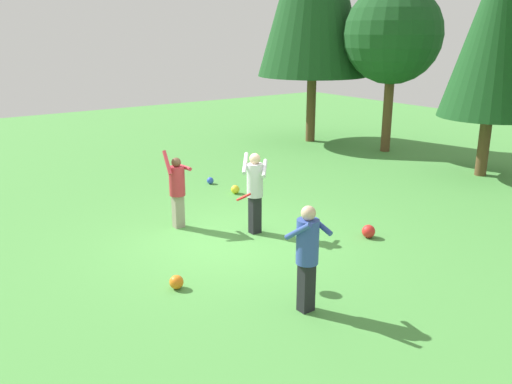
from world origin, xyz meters
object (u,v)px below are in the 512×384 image
person_catcher (307,250)px  tree_center (499,26)px  ball_orange (176,282)px  tree_left (393,35)px  person_thrower (177,186)px  ball_yellow (235,189)px  person_bystander (255,186)px  ball_blue (210,181)px  frisbee (244,197)px  ball_red (368,231)px

person_catcher → tree_center: tree_center is taller
person_catcher → tree_center: size_ratio=0.25×
ball_orange → tree_left: size_ratio=0.04×
person_thrower → ball_yellow: (-1.37, 2.40, -0.81)m
person_thrower → tree_left: bearing=109.9°
person_bystander → ball_orange: (1.34, -2.57, -0.91)m
person_catcher → ball_blue: bearing=-23.4°
person_catcher → tree_center: (-3.09, 9.52, 3.24)m
person_bystander → frisbee: size_ratio=4.79×
person_thrower → ball_blue: bearing=142.3°
person_catcher → ball_blue: 7.45m
person_bystander → tree_left: (-3.86, 8.49, 2.95)m
person_catcher → person_thrower: bearing=-5.6°
tree_left → tree_center: size_ratio=0.83×
tree_center → person_thrower: bearing=-98.0°
person_bystander → tree_left: 9.78m
frisbee → tree_center: bearing=99.2°
frisbee → tree_left: bearing=119.0°
person_thrower → tree_center: tree_center is taller
frisbee → ball_red: (-0.01, 3.15, -1.32)m
ball_red → tree_left: size_ratio=0.05×
person_thrower → ball_blue: person_thrower is taller
tree_left → ball_blue: bearing=-89.7°
person_catcher → ball_red: bearing=-66.9°
frisbee → ball_yellow: frisbee is taller
person_thrower → ball_yellow: size_ratio=7.50×
tree_center → ball_red: bearing=-76.6°
person_thrower → frisbee: person_thrower is taller
person_catcher → ball_red: (-1.54, 3.05, -0.87)m
frisbee → ball_orange: 1.81m
ball_yellow → tree_left: 8.31m
person_thrower → ball_blue: size_ratio=9.00×
ball_blue → ball_red: size_ratio=0.69×
person_catcher → person_bystander: size_ratio=0.98×
person_bystander → ball_orange: bearing=-21.8°
ball_red → ball_orange: size_ratio=1.16×
ball_yellow → tree_center: tree_center is taller
person_thrower → ball_red: (2.87, 2.90, -0.79)m
frisbee → ball_red: size_ratio=1.31×
person_bystander → ball_orange: size_ratio=7.28×
person_catcher → ball_red: person_catcher is taller
person_thrower → person_bystander: (1.26, 1.15, 0.11)m
ball_orange → tree_center: (-1.28, 10.80, 4.13)m
frisbee → tree_center: tree_center is taller
person_catcher → person_bystander: (-3.15, 1.30, 0.03)m
person_thrower → ball_yellow: bearing=124.6°
tree_left → ball_yellow: bearing=-80.3°
person_catcher → ball_orange: (-1.81, -1.27, -0.89)m
ball_red → tree_center: size_ratio=0.04×
ball_blue → ball_red: ball_red is taller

